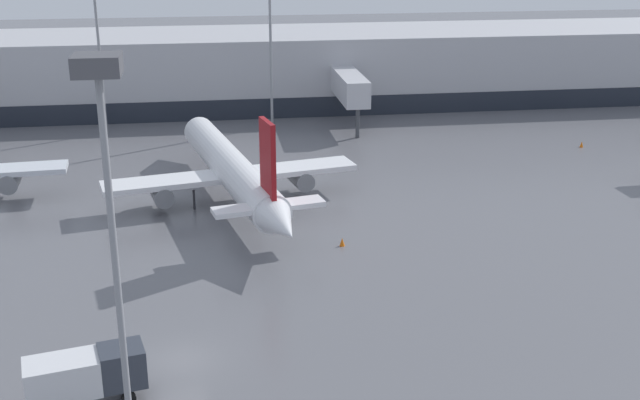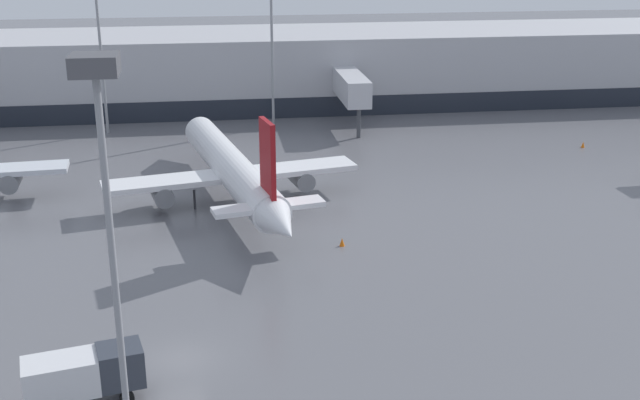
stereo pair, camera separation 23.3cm
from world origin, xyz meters
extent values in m
plane|color=slate|center=(0.00, 0.00, 0.00)|extent=(320.00, 320.00, 0.00)
cube|color=#B2B2B7|center=(0.00, 62.00, 4.50)|extent=(160.00, 16.00, 9.00)
cube|color=#1E232D|center=(0.00, 53.95, 1.20)|extent=(156.80, 0.10, 2.40)
cube|color=#BCBCC1|center=(18.02, 48.66, 4.60)|extent=(2.60, 10.68, 2.80)
cylinder|color=#3F4247|center=(18.02, 43.92, 1.60)|extent=(0.44, 0.44, 3.20)
cylinder|color=slate|center=(-14.41, 28.33, 1.72)|extent=(1.82, 3.33, 1.59)
cylinder|color=white|center=(3.75, 25.64, 2.92)|extent=(7.77, 24.54, 2.87)
cone|color=white|center=(0.95, 39.17, 2.92)|extent=(3.31, 3.65, 2.73)
cone|color=white|center=(6.66, 11.55, 2.92)|extent=(3.40, 4.74, 2.58)
cube|color=white|center=(3.87, 25.04, 2.35)|extent=(21.18, 7.31, 0.44)
cube|color=white|center=(6.03, 14.62, 3.21)|extent=(8.16, 3.33, 0.35)
cube|color=maroon|center=(6.03, 14.62, 6.59)|extent=(0.92, 2.83, 5.60)
cylinder|color=slate|center=(-1.88, 23.85, 1.48)|extent=(2.24, 3.68, 1.58)
cylinder|color=slate|center=(9.62, 26.23, 1.48)|extent=(2.24, 3.68, 1.58)
cylinder|color=#2D2D33|center=(2.14, 33.43, 0.82)|extent=(0.20, 0.20, 1.63)
cylinder|color=#2D2D33|center=(0.71, 23.76, 0.82)|extent=(0.20, 0.20, 1.63)
cylinder|color=#2D2D33|center=(7.28, 25.12, 0.82)|extent=(0.20, 0.20, 1.63)
cube|color=silver|center=(-5.42, -3.48, 1.62)|extent=(3.84, 2.74, 1.84)
cube|color=#333842|center=(-2.68, -2.88, 1.68)|extent=(2.50, 2.35, 1.95)
cylinder|color=black|center=(-2.79, -1.96, 0.35)|extent=(0.74, 0.39, 0.70)
cylinder|color=black|center=(-2.40, -3.76, 0.35)|extent=(0.74, 0.39, 0.70)
cylinder|color=black|center=(-6.22, -2.71, 0.35)|extent=(0.74, 0.39, 0.70)
cone|color=orange|center=(40.19, 36.87, 0.30)|extent=(0.37, 0.37, 0.60)
cone|color=orange|center=(11.24, 14.43, 0.30)|extent=(0.39, 0.39, 0.60)
cylinder|color=gray|center=(9.40, 50.26, 10.66)|extent=(0.30, 0.30, 21.32)
cylinder|color=gray|center=(-8.91, 49.95, 9.76)|extent=(0.30, 0.30, 19.51)
cylinder|color=gray|center=(-2.03, -6.97, 8.33)|extent=(0.30, 0.30, 16.66)
cube|color=#4C4C51|center=(-2.03, -6.97, 17.06)|extent=(1.80, 1.80, 0.80)
camera|label=1|loc=(1.94, -38.12, 22.30)|focal=45.00mm
camera|label=2|loc=(2.17, -38.15, 22.30)|focal=45.00mm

